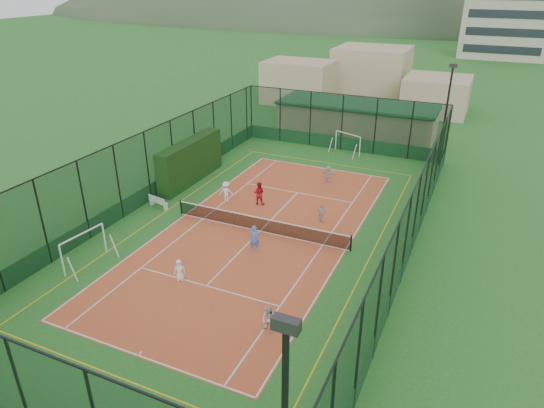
{
  "coord_description": "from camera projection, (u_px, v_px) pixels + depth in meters",
  "views": [
    {
      "loc": [
        11.53,
        -23.8,
        14.51
      ],
      "look_at": [
        0.09,
        1.61,
        1.2
      ],
      "focal_mm": 32.0,
      "sensor_mm": 36.0,
      "label": 1
    }
  ],
  "objects": [
    {
      "name": "court_slab",
      "position": [
        260.0,
        231.0,
        30.1
      ],
      "size": [
        11.17,
        23.97,
        0.01
      ],
      "primitive_type": "cube",
      "color": "#CD482D",
      "rests_on": "ground"
    },
    {
      "name": "tennis_net",
      "position": [
        260.0,
        224.0,
        29.88
      ],
      "size": [
        11.67,
        0.12,
        1.06
      ],
      "primitive_type": null,
      "color": "black",
      "rests_on": "ground"
    },
    {
      "name": "child_near_left",
      "position": [
        179.0,
        270.0,
        25.06
      ],
      "size": [
        0.7,
        0.64,
        1.2
      ],
      "primitive_type": "imported",
      "rotation": [
        0.0,
        0.0,
        0.57
      ],
      "color": "white",
      "rests_on": "court_slab"
    },
    {
      "name": "child_far_left",
      "position": [
        226.0,
        192.0,
        33.7
      ],
      "size": [
        1.11,
        0.9,
        1.49
      ],
      "primitive_type": "imported",
      "rotation": [
        0.0,
        0.0,
        3.56
      ],
      "color": "white",
      "rests_on": "court_slab"
    },
    {
      "name": "child_far_right",
      "position": [
        322.0,
        213.0,
        31.01
      ],
      "size": [
        0.76,
        0.54,
        1.2
      ],
      "primitive_type": "imported",
      "rotation": [
        0.0,
        0.0,
        2.74
      ],
      "color": "silver",
      "rests_on": "court_slab"
    },
    {
      "name": "child_near_right",
      "position": [
        268.0,
        320.0,
        21.35
      ],
      "size": [
        0.81,
        0.71,
        1.38
      ],
      "primitive_type": "imported",
      "rotation": [
        0.0,
        0.0,
        -0.34
      ],
      "color": "silver",
      "rests_on": "court_slab"
    },
    {
      "name": "hedge_left",
      "position": [
        191.0,
        161.0,
        36.75
      ],
      "size": [
        1.1,
        7.35,
        3.22
      ],
      "primitive_type": "cube",
      "color": "black",
      "rests_on": "ground"
    },
    {
      "name": "futsal_goal_near",
      "position": [
        84.0,
        249.0,
        26.35
      ],
      "size": [
        2.98,
        1.2,
        1.87
      ],
      "primitive_type": null,
      "rotation": [
        0.0,
        0.0,
        1.45
      ],
      "color": "white",
      "rests_on": "ground"
    },
    {
      "name": "perimeter_fence",
      "position": [
        260.0,
        195.0,
        29.03
      ],
      "size": [
        18.12,
        34.12,
        5.0
      ],
      "primitive_type": null,
      "color": "#11331B",
      "rests_on": "ground"
    },
    {
      "name": "ground",
      "position": [
        260.0,
        231.0,
        30.11
      ],
      "size": [
        300.0,
        300.0,
        0.0
      ],
      "primitive_type": "plane",
      "color": "#2D6422",
      "rests_on": "ground"
    },
    {
      "name": "coach",
      "position": [
        259.0,
        193.0,
        33.3
      ],
      "size": [
        0.9,
        0.77,
        1.64
      ],
      "primitive_type": "imported",
      "rotation": [
        0.0,
        0.0,
        3.34
      ],
      "color": "#AB1220",
      "rests_on": "court_slab"
    },
    {
      "name": "floodlight_ne",
      "position": [
        445.0,
        116.0,
        38.8
      ],
      "size": [
        0.6,
        0.26,
        8.25
      ],
      "primitive_type": null,
      "color": "black",
      "rests_on": "ground"
    },
    {
      "name": "distant_hills",
      "position": [
        463.0,
        24.0,
        153.55
      ],
      "size": [
        200.0,
        60.0,
        24.0
      ],
      "primitive_type": null,
      "color": "#384C33",
      "rests_on": "ground"
    },
    {
      "name": "child_near_mid",
      "position": [
        255.0,
        239.0,
        27.65
      ],
      "size": [
        0.69,
        0.64,
        1.59
      ],
      "primitive_type": "imported",
      "rotation": [
        0.0,
        0.0,
        0.58
      ],
      "color": "#4B74D6",
      "rests_on": "court_slab"
    },
    {
      "name": "clubhouse",
      "position": [
        356.0,
        119.0,
        47.53
      ],
      "size": [
        15.2,
        7.2,
        3.15
      ],
      "primitive_type": null,
      "color": "tan",
      "rests_on": "ground"
    },
    {
      "name": "child_far_back",
      "position": [
        328.0,
        174.0,
        36.97
      ],
      "size": [
        1.24,
        0.64,
        1.28
      ],
      "primitive_type": "imported",
      "rotation": [
        0.0,
        0.0,
        2.91
      ],
      "color": "silver",
      "rests_on": "court_slab"
    },
    {
      "name": "futsal_goal_far",
      "position": [
        348.0,
        144.0,
        42.77
      ],
      "size": [
        2.88,
        1.82,
        1.79
      ],
      "primitive_type": null,
      "rotation": [
        0.0,
        0.0,
        -0.4
      ],
      "color": "white",
      "rests_on": "ground"
    },
    {
      "name": "tennis_balls",
      "position": [
        278.0,
        223.0,
        31.02
      ],
      "size": [
        4.91,
        0.71,
        0.07
      ],
      "color": "#CCE033",
      "rests_on": "court_slab"
    },
    {
      "name": "white_bench",
      "position": [
        158.0,
        201.0,
        33.01
      ],
      "size": [
        1.63,
        0.75,
        0.89
      ],
      "primitive_type": null,
      "rotation": [
        0.0,
        0.0,
        -0.21
      ],
      "color": "white",
      "rests_on": "ground"
    }
  ]
}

